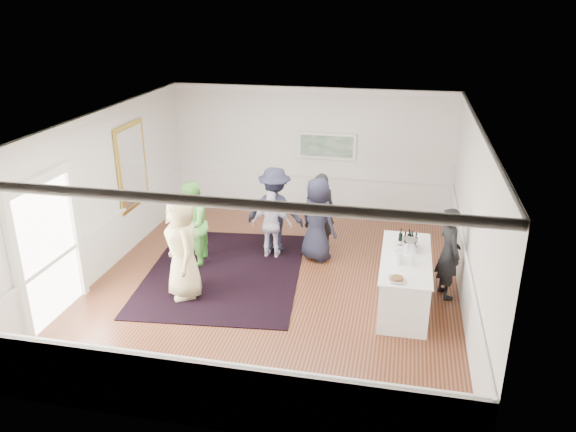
% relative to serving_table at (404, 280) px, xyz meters
% --- Properties ---
extents(floor, '(8.00, 8.00, 0.00)m').
position_rel_serving_table_xyz_m(floor, '(-2.44, 0.24, -0.47)').
color(floor, brown).
rests_on(floor, ground).
extents(ceiling, '(7.00, 8.00, 0.02)m').
position_rel_serving_table_xyz_m(ceiling, '(-2.44, 0.24, 2.73)').
color(ceiling, white).
rests_on(ceiling, wall_back).
extents(wall_left, '(0.02, 8.00, 3.20)m').
position_rel_serving_table_xyz_m(wall_left, '(-5.94, 0.24, 1.13)').
color(wall_left, white).
rests_on(wall_left, floor).
extents(wall_right, '(0.02, 8.00, 3.20)m').
position_rel_serving_table_xyz_m(wall_right, '(1.06, 0.24, 1.13)').
color(wall_right, white).
rests_on(wall_right, floor).
extents(wall_back, '(7.00, 0.02, 3.20)m').
position_rel_serving_table_xyz_m(wall_back, '(-2.44, 4.24, 1.13)').
color(wall_back, white).
rests_on(wall_back, floor).
extents(wall_front, '(7.00, 0.02, 3.20)m').
position_rel_serving_table_xyz_m(wall_front, '(-2.44, -3.76, 1.13)').
color(wall_front, white).
rests_on(wall_front, floor).
extents(wainscoting, '(7.00, 8.00, 1.00)m').
position_rel_serving_table_xyz_m(wainscoting, '(-2.44, 0.24, 0.03)').
color(wainscoting, white).
rests_on(wainscoting, floor).
extents(mirror, '(0.05, 1.25, 1.85)m').
position_rel_serving_table_xyz_m(mirror, '(-5.89, 1.54, 1.33)').
color(mirror, gold).
rests_on(mirror, wall_left).
extents(doorway, '(0.10, 1.78, 2.56)m').
position_rel_serving_table_xyz_m(doorway, '(-5.89, -1.66, 0.95)').
color(doorway, white).
rests_on(doorway, wall_left).
extents(landscape_painting, '(1.44, 0.06, 0.66)m').
position_rel_serving_table_xyz_m(landscape_painting, '(-2.04, 4.19, 1.31)').
color(landscape_painting, white).
rests_on(landscape_painting, wall_back).
extents(area_rug, '(3.40, 4.25, 0.02)m').
position_rel_serving_table_xyz_m(area_rug, '(-3.56, 0.50, -0.46)').
color(area_rug, black).
rests_on(area_rug, floor).
extents(serving_table, '(0.87, 2.30, 0.93)m').
position_rel_serving_table_xyz_m(serving_table, '(0.00, 0.00, 0.00)').
color(serving_table, white).
rests_on(serving_table, floor).
extents(bartender, '(0.61, 0.74, 1.74)m').
position_rel_serving_table_xyz_m(bartender, '(0.76, 0.47, 0.40)').
color(bartender, black).
rests_on(bartender, floor).
extents(guest_tan, '(1.08, 1.16, 1.99)m').
position_rel_serving_table_xyz_m(guest_tan, '(-3.98, -0.52, 0.52)').
color(guest_tan, '#C8B97D').
rests_on(guest_tan, floor).
extents(guest_green, '(0.75, 0.92, 1.78)m').
position_rel_serving_table_xyz_m(guest_green, '(-4.30, 0.76, 0.42)').
color(guest_green, '#60BF4C').
rests_on(guest_green, floor).
extents(guest_lilac, '(0.86, 0.36, 1.46)m').
position_rel_serving_table_xyz_m(guest_lilac, '(-2.78, 1.44, 0.26)').
color(guest_lilac, silver).
rests_on(guest_lilac, floor).
extents(guest_dark_a, '(1.24, 0.74, 1.89)m').
position_rel_serving_table_xyz_m(guest_dark_a, '(-2.79, 1.74, 0.48)').
color(guest_dark_a, '#1D1F31').
rests_on(guest_dark_a, floor).
extents(guest_dark_b, '(0.67, 0.48, 1.70)m').
position_rel_serving_table_xyz_m(guest_dark_b, '(-1.86, 2.17, 0.38)').
color(guest_dark_b, black).
rests_on(guest_dark_b, floor).
extents(guest_navy, '(1.04, 0.96, 1.79)m').
position_rel_serving_table_xyz_m(guest_navy, '(-1.83, 1.55, 0.42)').
color(guest_navy, '#1D1F31').
rests_on(guest_navy, floor).
extents(wine_bottles, '(0.35, 0.25, 0.31)m').
position_rel_serving_table_xyz_m(wine_bottles, '(0.00, 0.49, 0.62)').
color(wine_bottles, black).
rests_on(wine_bottles, serving_table).
extents(juice_pitchers, '(0.33, 0.31, 0.24)m').
position_rel_serving_table_xyz_m(juice_pitchers, '(-0.06, -0.22, 0.58)').
color(juice_pitchers, '#7FB03E').
rests_on(juice_pitchers, serving_table).
extents(ice_bucket, '(0.26, 0.26, 0.25)m').
position_rel_serving_table_xyz_m(ice_bucket, '(0.05, 0.24, 0.58)').
color(ice_bucket, silver).
rests_on(ice_bucket, serving_table).
extents(nut_bowl, '(0.28, 0.28, 0.07)m').
position_rel_serving_table_xyz_m(nut_bowl, '(-0.14, -0.95, 0.50)').
color(nut_bowl, white).
rests_on(nut_bowl, serving_table).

